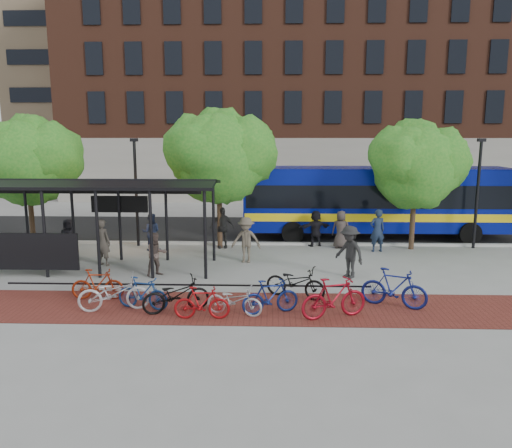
{
  "coord_description": "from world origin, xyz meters",
  "views": [
    {
      "loc": [
        -0.53,
        -19.76,
        5.34
      ],
      "look_at": [
        -1.21,
        0.83,
        1.6
      ],
      "focal_mm": 35.0,
      "sensor_mm": 36.0,
      "label": 1
    }
  ],
  "objects_px": {
    "bike_6": "(234,300)",
    "pedestrian_9": "(349,252)",
    "bike_2": "(114,293)",
    "bike_3": "(143,293)",
    "pedestrian_3": "(246,240)",
    "bus_shelter": "(79,194)",
    "pedestrian_8": "(156,254)",
    "bus": "(376,198)",
    "pedestrian_1": "(103,242)",
    "bike_7": "(270,297)",
    "pedestrian_7": "(377,230)",
    "tree_c": "(417,162)",
    "pedestrian_5": "(316,228)",
    "lamp_post_right": "(478,190)",
    "pedestrian_2": "(151,232)",
    "pedestrian_6": "(341,229)",
    "bike_4": "(176,295)",
    "bike_9": "(334,298)",
    "tree_a": "(29,158)",
    "tree_b": "(221,153)",
    "bike_1": "(98,284)",
    "bike_11": "(394,288)",
    "lamp_post_left": "(136,189)",
    "bike_5": "(202,303)",
    "bike_8": "(295,282)"
  },
  "relations": [
    {
      "from": "bike_9",
      "to": "pedestrian_8",
      "type": "xyz_separation_m",
      "value": [
        -6.21,
        4.26,
        0.22
      ]
    },
    {
      "from": "lamp_post_left",
      "to": "bike_4",
      "type": "bearing_deg",
      "value": -68.36
    },
    {
      "from": "bike_6",
      "to": "pedestrian_9",
      "type": "bearing_deg",
      "value": -30.02
    },
    {
      "from": "bus",
      "to": "bike_11",
      "type": "distance_m",
      "value": 10.79
    },
    {
      "from": "lamp_post_right",
      "to": "bike_6",
      "type": "relative_size",
      "value": 2.97
    },
    {
      "from": "bike_9",
      "to": "pedestrian_3",
      "type": "bearing_deg",
      "value": 4.83
    },
    {
      "from": "bike_4",
      "to": "pedestrian_3",
      "type": "height_order",
      "value": "pedestrian_3"
    },
    {
      "from": "bike_7",
      "to": "bike_9",
      "type": "distance_m",
      "value": 1.89
    },
    {
      "from": "bike_1",
      "to": "pedestrian_5",
      "type": "height_order",
      "value": "pedestrian_5"
    },
    {
      "from": "pedestrian_6",
      "to": "bike_2",
      "type": "bearing_deg",
      "value": 62.37
    },
    {
      "from": "bike_8",
      "to": "lamp_post_right",
      "type": "bearing_deg",
      "value": -26.28
    },
    {
      "from": "pedestrian_8",
      "to": "bike_1",
      "type": "bearing_deg",
      "value": -147.26
    },
    {
      "from": "bike_7",
      "to": "pedestrian_1",
      "type": "relative_size",
      "value": 0.92
    },
    {
      "from": "tree_a",
      "to": "tree_b",
      "type": "bearing_deg",
      "value": 0.0
    },
    {
      "from": "bike_11",
      "to": "bike_7",
      "type": "bearing_deg",
      "value": 124.4
    },
    {
      "from": "bike_4",
      "to": "pedestrian_2",
      "type": "bearing_deg",
      "value": -4.76
    },
    {
      "from": "bus",
      "to": "pedestrian_6",
      "type": "bearing_deg",
      "value": -130.72
    },
    {
      "from": "bike_9",
      "to": "pedestrian_5",
      "type": "height_order",
      "value": "pedestrian_5"
    },
    {
      "from": "bike_8",
      "to": "pedestrian_9",
      "type": "distance_m",
      "value": 3.28
    },
    {
      "from": "bike_2",
      "to": "bike_4",
      "type": "distance_m",
      "value": 1.9
    },
    {
      "from": "bike_5",
      "to": "bike_11",
      "type": "relative_size",
      "value": 0.8
    },
    {
      "from": "lamp_post_left",
      "to": "bike_2",
      "type": "height_order",
      "value": "lamp_post_left"
    },
    {
      "from": "lamp_post_right",
      "to": "pedestrian_2",
      "type": "bearing_deg",
      "value": -176.43
    },
    {
      "from": "bike_2",
      "to": "bike_3",
      "type": "bearing_deg",
      "value": -92.43
    },
    {
      "from": "pedestrian_7",
      "to": "pedestrian_9",
      "type": "relative_size",
      "value": 1.0
    },
    {
      "from": "bus_shelter",
      "to": "pedestrian_5",
      "type": "xyz_separation_m",
      "value": [
        9.69,
        4.28,
        -2.13
      ]
    },
    {
      "from": "bus_shelter",
      "to": "pedestrian_1",
      "type": "height_order",
      "value": "bus_shelter"
    },
    {
      "from": "pedestrian_6",
      "to": "lamp_post_left",
      "type": "bearing_deg",
      "value": 13.71
    },
    {
      "from": "bus",
      "to": "pedestrian_9",
      "type": "height_order",
      "value": "bus"
    },
    {
      "from": "pedestrian_3",
      "to": "bus_shelter",
      "type": "bearing_deg",
      "value": -163.98
    },
    {
      "from": "lamp_post_right",
      "to": "pedestrian_5",
      "type": "xyz_separation_m",
      "value": [
        -7.45,
        0.2,
        -1.88
      ]
    },
    {
      "from": "bike_2",
      "to": "bike_4",
      "type": "xyz_separation_m",
      "value": [
        1.9,
        -0.04,
        -0.03
      ]
    },
    {
      "from": "pedestrian_8",
      "to": "pedestrian_9",
      "type": "bearing_deg",
      "value": -32.68
    },
    {
      "from": "bike_7",
      "to": "pedestrian_6",
      "type": "relative_size",
      "value": 0.99
    },
    {
      "from": "pedestrian_8",
      "to": "bus",
      "type": "bearing_deg",
      "value": 4.37
    },
    {
      "from": "bike_3",
      "to": "pedestrian_5",
      "type": "height_order",
      "value": "pedestrian_5"
    },
    {
      "from": "bike_2",
      "to": "bike_7",
      "type": "distance_m",
      "value": 4.76
    },
    {
      "from": "pedestrian_3",
      "to": "pedestrian_8",
      "type": "relative_size",
      "value": 1.15
    },
    {
      "from": "bike_1",
      "to": "pedestrian_8",
      "type": "relative_size",
      "value": 1.02
    },
    {
      "from": "lamp_post_right",
      "to": "tree_c",
      "type": "bearing_deg",
      "value": -175.09
    },
    {
      "from": "bike_4",
      "to": "tree_a",
      "type": "bearing_deg",
      "value": 20.87
    },
    {
      "from": "bike_3",
      "to": "pedestrian_3",
      "type": "distance_m",
      "value": 6.5
    },
    {
      "from": "bike_5",
      "to": "pedestrian_3",
      "type": "distance_m",
      "value": 6.67
    },
    {
      "from": "bike_7",
      "to": "bike_6",
      "type": "bearing_deg",
      "value": 78.61
    },
    {
      "from": "pedestrian_1",
      "to": "bike_9",
      "type": "bearing_deg",
      "value": 169.67
    },
    {
      "from": "bus",
      "to": "pedestrian_5",
      "type": "height_order",
      "value": "bus"
    },
    {
      "from": "bike_4",
      "to": "pedestrian_3",
      "type": "xyz_separation_m",
      "value": [
        1.81,
        6.01,
        0.42
      ]
    },
    {
      "from": "pedestrian_7",
      "to": "tree_c",
      "type": "bearing_deg",
      "value": -173.26
    },
    {
      "from": "bike_8",
      "to": "bike_9",
      "type": "distance_m",
      "value": 2.08
    },
    {
      "from": "lamp_post_right",
      "to": "bike_1",
      "type": "distance_m",
      "value": 17.29
    }
  ]
}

